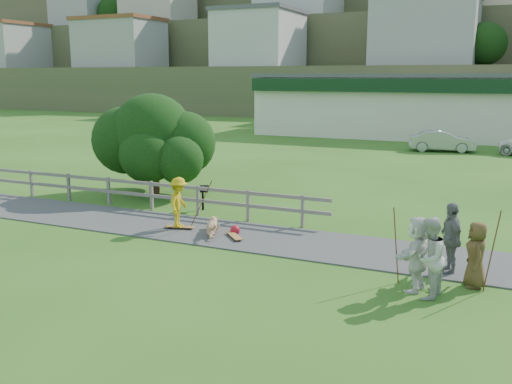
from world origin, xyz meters
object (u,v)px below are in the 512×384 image
spectator_a (429,258)px  car_silver (442,141)px  skater_fallen (213,226)px  skater_rider (179,205)px  tree (153,157)px  spectator_d (417,254)px  spectator_b (451,238)px  bbq (203,198)px  spectator_c (476,255)px

spectator_a → car_silver: size_ratio=0.45×
skater_fallen → car_silver: 24.40m
skater_rider → tree: size_ratio=0.30×
spectator_d → spectator_b: bearing=168.5°
spectator_a → spectator_b: (0.27, 1.93, -0.01)m
car_silver → spectator_b: bearing=176.6°
spectator_a → bbq: bearing=-112.1°
spectator_c → spectator_a: bearing=-53.3°
bbq → tree: bearing=129.1°
spectator_d → car_silver: bearing=-165.5°
spectator_a → spectator_d: 0.49m
skater_fallen → skater_rider: bearing=151.0°
skater_fallen → spectator_c: (7.85, -1.37, 0.51)m
skater_fallen → spectator_c: 7.99m
spectator_c → spectator_d: (-1.25, -0.79, 0.09)m
spectator_d → bbq: spectator_d is taller
spectator_d → tree: (-12.07, 6.90, 0.68)m
skater_rider → skater_fallen: 1.43m
spectator_d → car_silver: 26.32m
tree → spectator_b: bearing=-22.9°
bbq → skater_fallen: bearing=-77.5°
spectator_b → skater_fallen: bearing=-122.2°
spectator_a → car_silver: 26.73m
skater_rider → car_silver: 24.54m
spectator_a → spectator_d: bearing=-130.9°
skater_rider → car_silver: skater_rider is taller
spectator_c → car_silver: spectator_c is taller
tree → spectator_c: bearing=-24.7°
spectator_d → bbq: bearing=-111.2°
tree → spectator_d: bearing=-29.7°
skater_fallen → tree: 7.35m
spectator_c → skater_rider: bearing=-113.7°
spectator_a → spectator_b: bearing=-178.8°
skater_rider → spectator_c: (9.17, -1.48, -0.02)m
spectator_d → tree: tree is taller
car_silver → bbq: size_ratio=4.55×
car_silver → spectator_a: bearing=175.6°
car_silver → bbq: (-6.10, -21.18, -0.23)m
skater_rider → spectator_d: spectator_d is taller
spectator_b → tree: size_ratio=0.34×
spectator_a → spectator_b: size_ratio=1.01×
tree → spectator_a: bearing=-30.4°
skater_fallen → tree: size_ratio=0.30×
spectator_b → bbq: (-9.19, 3.47, -0.46)m
spectator_b → tree: bearing=-140.3°
spectator_a → tree: (-12.39, 7.27, 0.64)m
bbq → car_silver: bearing=51.5°
skater_rider → skater_fallen: skater_rider is taller
skater_fallen → bbq: 3.51m
spectator_d → car_silver: spectator_d is taller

